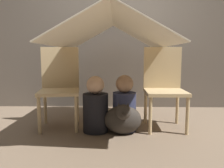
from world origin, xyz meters
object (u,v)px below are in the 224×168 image
Objects in this scene: dog at (123,119)px; person_second at (124,106)px; chair_left at (60,84)px; person_front at (96,108)px; chair_right at (164,84)px.

person_second is at bearing 81.09° from dog.
chair_left is 1.52× the size of person_front.
person_front is at bearing -173.82° from person_second.
chair_right is 0.64m from dog.
chair_left is 2.37× the size of dog.
dog is at bearing -30.14° from chair_left.
person_front is (-0.77, -0.19, -0.23)m from chair_right.
chair_right reaches higher than dog.
chair_left is at bearing 167.93° from person_second.
person_front is at bearing -32.96° from chair_left.
dog is (0.29, -0.09, -0.10)m from person_front.
chair_right is at bearing 14.16° from person_front.
person_front is 0.31m from person_second.
chair_left is 1.00× the size of chair_right.
chair_left is 1.50× the size of person_second.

